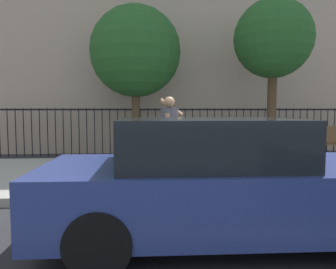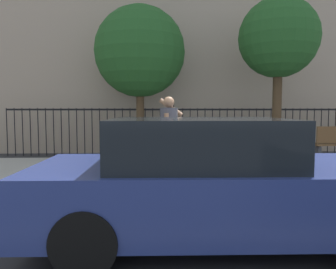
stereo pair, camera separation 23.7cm
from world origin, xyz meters
name	(u,v)px [view 1 (the left image)]	position (x,y,z in m)	size (l,w,h in m)	color
ground_plane	(226,202)	(0.00, 0.00, 0.00)	(60.00, 60.00, 0.00)	#28282B
sidewalk	(201,173)	(0.00, 2.20, 0.07)	(28.00, 4.40, 0.15)	#9E9B93
iron_fence	(182,125)	(0.00, 5.90, 1.02)	(12.03, 0.04, 1.60)	black
parked_hatchback	(219,182)	(-0.50, -1.54, 0.70)	(4.25, 1.95, 1.45)	navy
pedestrian_on_phone	(169,133)	(-0.87, 0.97, 1.11)	(0.51, 0.71, 1.65)	#936B4C
street_tree_near	(135,52)	(-1.55, 5.13, 3.33)	(2.82, 2.82, 4.75)	#4C3823
street_tree_mid	(273,40)	(2.59, 4.49, 3.65)	(2.37, 2.37, 4.87)	#4C3823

